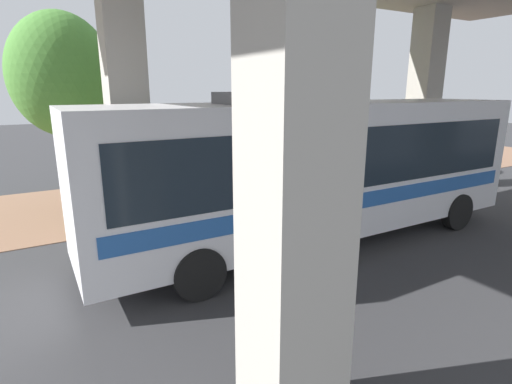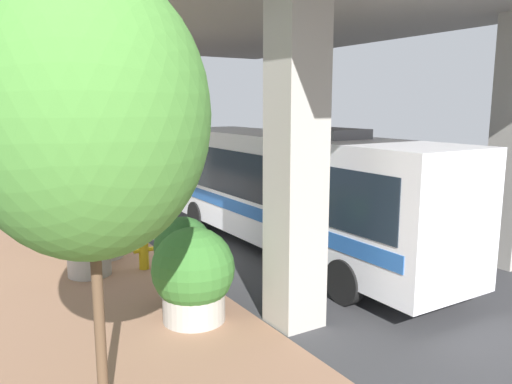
% 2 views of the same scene
% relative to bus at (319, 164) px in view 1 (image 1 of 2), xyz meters
% --- Properties ---
extents(ground_plane, '(80.00, 80.00, 0.00)m').
position_rel_bus_xyz_m(ground_plane, '(-3.15, 1.56, -1.99)').
color(ground_plane, '#38383A').
rests_on(ground_plane, ground).
extents(sidewalk_strip, '(6.00, 40.00, 0.02)m').
position_rel_bus_xyz_m(sidewalk_strip, '(-6.15, 1.56, -1.98)').
color(sidewalk_strip, '#936B51').
rests_on(sidewalk_strip, ground).
extents(bus, '(2.58, 11.14, 3.67)m').
position_rel_bus_xyz_m(bus, '(0.00, 0.00, 0.00)').
color(bus, silver).
rests_on(bus, ground).
extents(fire_hydrant, '(0.53, 0.25, 1.00)m').
position_rel_bus_xyz_m(fire_hydrant, '(-4.08, 0.86, -1.48)').
color(fire_hydrant, gold).
rests_on(fire_hydrant, ground).
extents(planter_front, '(1.07, 1.07, 1.44)m').
position_rel_bus_xyz_m(planter_front, '(-4.68, 2.39, -1.27)').
color(planter_front, '#ADA89E').
rests_on(planter_front, ground).
extents(planter_middle, '(1.19, 1.19, 1.53)m').
position_rel_bus_xyz_m(planter_middle, '(-5.40, 1.14, -1.24)').
color(planter_middle, '#ADA89E').
rests_on(planter_middle, ground).
extents(planter_back, '(1.64, 1.64, 1.91)m').
position_rel_bus_xyz_m(planter_back, '(-4.28, -2.70, -1.04)').
color(planter_back, '#ADA89E').
rests_on(planter_back, ground).
extents(planter_extra, '(1.32, 1.32, 1.79)m').
position_rel_bus_xyz_m(planter_extra, '(-3.87, -1.25, -1.09)').
color(planter_extra, '#ADA89E').
rests_on(planter_extra, ground).
extents(street_tree_near, '(3.12, 3.12, 6.01)m').
position_rel_bus_xyz_m(street_tree_near, '(-6.63, -4.81, 2.15)').
color(street_tree_near, brown).
rests_on(street_tree_near, ground).
extents(street_tree_far, '(2.93, 2.93, 5.49)m').
position_rel_bus_xyz_m(street_tree_far, '(-5.88, 5.20, 1.74)').
color(street_tree_far, brown).
rests_on(street_tree_far, ground).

